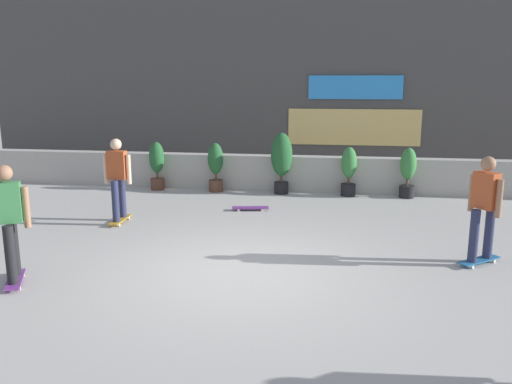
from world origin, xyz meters
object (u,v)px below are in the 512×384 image
potted_plant_0 (157,164)px  skateboard_near_camera (250,208)px  potted_plant_3 (349,170)px  skater_by_wall_right (118,177)px  potted_plant_1 (216,165)px  skater_by_wall_left (9,219)px  potted_plant_4 (408,171)px  potted_plant_2 (282,158)px  skater_mid_plaza (484,205)px

potted_plant_0 → skateboard_near_camera: (2.77, -1.85, -0.62)m
potted_plant_3 → skater_by_wall_right: 5.62m
potted_plant_1 → skater_by_wall_left: skater_by_wall_left is taller
potted_plant_4 → skater_by_wall_left: 8.97m
potted_plant_0 → potted_plant_2: size_ratio=0.81×
potted_plant_2 → potted_plant_3: bearing=0.0°
skater_by_wall_left → potted_plant_4: bearing=46.6°
potted_plant_4 → skater_by_wall_right: (-5.99, -3.24, 0.28)m
potted_plant_4 → skater_by_wall_left: (-6.16, -6.51, 0.28)m
potted_plant_0 → potted_plant_1: size_ratio=1.00×
potted_plant_4 → potted_plant_3: bearing=180.0°
potted_plant_0 → skateboard_near_camera: bearing=-33.8°
skater_by_wall_right → potted_plant_1: bearing=69.3°
potted_plant_2 → skater_by_wall_left: skater_by_wall_left is taller
skater_by_wall_right → potted_plant_3: bearing=35.3°
skater_mid_plaza → potted_plant_1: bearing=138.5°
potted_plant_1 → potted_plant_4: (4.77, -0.00, -0.02)m
potted_plant_0 → skater_by_wall_right: skater_by_wall_right is taller
potted_plant_2 → skateboard_near_camera: size_ratio=1.87×
potted_plant_2 → skater_mid_plaza: skater_mid_plaza is taller
skateboard_near_camera → potted_plant_1: bearing=123.0°
skater_by_wall_right → skater_by_wall_left: bearing=-92.9°
potted_plant_0 → potted_plant_3: size_ratio=1.03×
potted_plant_4 → skater_by_wall_right: skater_by_wall_right is taller
potted_plant_2 → skater_by_wall_right: size_ratio=0.91×
potted_plant_2 → potted_plant_3: potted_plant_2 is taller
potted_plant_0 → skateboard_near_camera: 3.39m
potted_plant_0 → potted_plant_3: 4.92m
potted_plant_4 → skater_by_wall_left: bearing=-133.4°
skater_mid_plaza → skater_by_wall_right: (-6.51, 1.43, 0.00)m
potted_plant_4 → skater_mid_plaza: size_ratio=0.72×
potted_plant_0 → skateboard_near_camera: potted_plant_0 is taller
potted_plant_3 → potted_plant_4: bearing=0.0°
potted_plant_0 → skater_by_wall_right: bearing=-84.0°
skater_mid_plaza → skateboard_near_camera: skater_mid_plaza is taller
potted_plant_3 → skater_mid_plaza: bearing=-67.6°
skater_mid_plaza → skater_by_wall_left: same height
skater_by_wall_right → skateboard_near_camera: (2.43, 1.39, -0.88)m
potted_plant_0 → skater_by_wall_left: (0.17, -6.51, 0.26)m
potted_plant_2 → skater_by_wall_right: bearing=-132.0°
potted_plant_1 → potted_plant_3: (3.36, -0.00, -0.03)m
potted_plant_3 → potted_plant_1: bearing=180.0°
skater_by_wall_left → potted_plant_3: bearing=53.9°
skater_mid_plaza → potted_plant_4: bearing=96.3°
skater_mid_plaza → skater_by_wall_left: bearing=-164.6°
potted_plant_1 → potted_plant_3: bearing=-0.0°
potted_plant_0 → potted_plant_4: size_ratio=1.02×
potted_plant_0 → skater_by_wall_right: (0.34, -3.24, 0.26)m
potted_plant_4 → skater_mid_plaza: bearing=-83.7°
potted_plant_1 → skater_by_wall_right: size_ratio=0.74×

